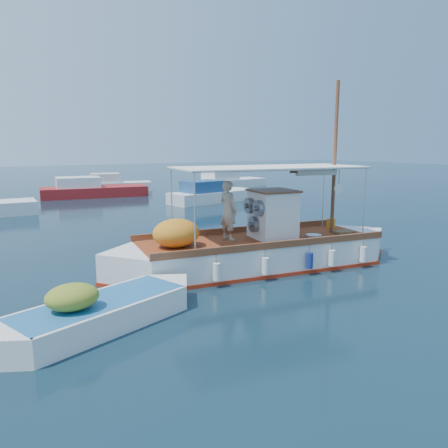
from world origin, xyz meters
TOP-DOWN VIEW (x-y plane):
  - ground at (0.00, 0.00)m, footprint 160.00×160.00m
  - fishing_caique at (0.31, -0.78)m, footprint 10.51×4.01m
  - dinghy at (-5.62, -2.95)m, footprint 5.22×2.74m
  - bg_boat_n at (0.90, 22.74)m, footprint 8.40×3.89m
  - bg_boat_ne at (7.43, 14.84)m, footprint 7.05×3.31m
  - bg_boat_e at (14.30, 23.66)m, footprint 7.78×3.51m
  - bg_boat_far_n at (3.77, 25.99)m, footprint 6.39×3.28m

SIDE VIEW (x-z plane):
  - ground at x=0.00m, z-range 0.00..0.00m
  - dinghy at x=-5.62m, z-range -0.39..0.95m
  - bg_boat_ne at x=7.43m, z-range -0.41..1.39m
  - bg_boat_n at x=0.90m, z-range -0.41..1.39m
  - bg_boat_e at x=14.30m, z-range -0.41..1.39m
  - bg_boat_far_n at x=3.77m, z-range -0.41..1.39m
  - fishing_caique at x=0.31m, z-range -2.66..3.81m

